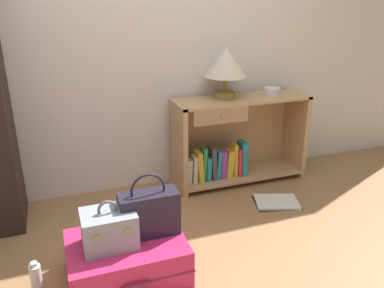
{
  "coord_description": "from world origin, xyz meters",
  "views": [
    {
      "loc": [
        -0.66,
        -1.52,
        1.51
      ],
      "look_at": [
        0.2,
        0.84,
        0.55
      ],
      "focal_mm": 36.66,
      "sensor_mm": 36.0,
      "label": 1
    }
  ],
  "objects_px": {
    "bookshelf": "(234,142)",
    "table_lamp": "(226,64)",
    "suitcase_large": "(127,258)",
    "bottle": "(36,277)",
    "bowl": "(272,91)",
    "handbag": "(149,213)",
    "open_book_on_floor": "(277,202)",
    "train_case": "(109,229)"
  },
  "relations": [
    {
      "from": "bookshelf",
      "to": "train_case",
      "type": "height_order",
      "value": "bookshelf"
    },
    {
      "from": "bowl",
      "to": "suitcase_large",
      "type": "bearing_deg",
      "value": -147.53
    },
    {
      "from": "bookshelf",
      "to": "bowl",
      "type": "xyz_separation_m",
      "value": [
        0.33,
        -0.01,
        0.41
      ]
    },
    {
      "from": "bottle",
      "to": "open_book_on_floor",
      "type": "distance_m",
      "value": 1.78
    },
    {
      "from": "handbag",
      "to": "open_book_on_floor",
      "type": "relative_size",
      "value": 0.96
    },
    {
      "from": "train_case",
      "to": "open_book_on_floor",
      "type": "relative_size",
      "value": 0.74
    },
    {
      "from": "train_case",
      "to": "bottle",
      "type": "relative_size",
      "value": 1.61
    },
    {
      "from": "train_case",
      "to": "open_book_on_floor",
      "type": "bearing_deg",
      "value": 18.03
    },
    {
      "from": "bowl",
      "to": "handbag",
      "type": "height_order",
      "value": "bowl"
    },
    {
      "from": "bowl",
      "to": "suitcase_large",
      "type": "relative_size",
      "value": 0.2
    },
    {
      "from": "train_case",
      "to": "handbag",
      "type": "height_order",
      "value": "handbag"
    },
    {
      "from": "train_case",
      "to": "open_book_on_floor",
      "type": "height_order",
      "value": "train_case"
    },
    {
      "from": "bottle",
      "to": "train_case",
      "type": "bearing_deg",
      "value": -7.28
    },
    {
      "from": "table_lamp",
      "to": "bowl",
      "type": "xyz_separation_m",
      "value": [
        0.41,
        -0.03,
        -0.24
      ]
    },
    {
      "from": "table_lamp",
      "to": "bottle",
      "type": "height_order",
      "value": "table_lamp"
    },
    {
      "from": "bookshelf",
      "to": "open_book_on_floor",
      "type": "relative_size",
      "value": 2.88
    },
    {
      "from": "handbag",
      "to": "bookshelf",
      "type": "bearing_deg",
      "value": 43.09
    },
    {
      "from": "table_lamp",
      "to": "open_book_on_floor",
      "type": "bearing_deg",
      "value": -66.45
    },
    {
      "from": "bookshelf",
      "to": "train_case",
      "type": "distance_m",
      "value": 1.51
    },
    {
      "from": "bowl",
      "to": "bottle",
      "type": "bearing_deg",
      "value": -155.72
    },
    {
      "from": "bookshelf",
      "to": "table_lamp",
      "type": "height_order",
      "value": "table_lamp"
    },
    {
      "from": "bookshelf",
      "to": "table_lamp",
      "type": "relative_size",
      "value": 2.8
    },
    {
      "from": "bookshelf",
      "to": "bowl",
      "type": "distance_m",
      "value": 0.53
    },
    {
      "from": "table_lamp",
      "to": "suitcase_large",
      "type": "distance_m",
      "value": 1.65
    },
    {
      "from": "bookshelf",
      "to": "table_lamp",
      "type": "bearing_deg",
      "value": 164.72
    },
    {
      "from": "suitcase_large",
      "to": "open_book_on_floor",
      "type": "xyz_separation_m",
      "value": [
        1.25,
        0.43,
        -0.11
      ]
    },
    {
      "from": "table_lamp",
      "to": "train_case",
      "type": "height_order",
      "value": "table_lamp"
    },
    {
      "from": "train_case",
      "to": "bookshelf",
      "type": "bearing_deg",
      "value": 38.03
    },
    {
      "from": "table_lamp",
      "to": "train_case",
      "type": "distance_m",
      "value": 1.61
    },
    {
      "from": "suitcase_large",
      "to": "train_case",
      "type": "xyz_separation_m",
      "value": [
        -0.09,
        -0.01,
        0.22
      ]
    },
    {
      "from": "suitcase_large",
      "to": "open_book_on_floor",
      "type": "height_order",
      "value": "suitcase_large"
    },
    {
      "from": "bookshelf",
      "to": "table_lamp",
      "type": "distance_m",
      "value": 0.66
    },
    {
      "from": "bookshelf",
      "to": "suitcase_large",
      "type": "bearing_deg",
      "value": -140.06
    },
    {
      "from": "bookshelf",
      "to": "open_book_on_floor",
      "type": "xyz_separation_m",
      "value": [
        0.14,
        -0.5,
        -0.34
      ]
    },
    {
      "from": "suitcase_large",
      "to": "table_lamp",
      "type": "bearing_deg",
      "value": 42.85
    },
    {
      "from": "bowl",
      "to": "handbag",
      "type": "relative_size",
      "value": 0.35
    },
    {
      "from": "bottle",
      "to": "table_lamp",
      "type": "bearing_deg",
      "value": 30.86
    },
    {
      "from": "open_book_on_floor",
      "to": "handbag",
      "type": "bearing_deg",
      "value": -160.03
    },
    {
      "from": "bottle",
      "to": "open_book_on_floor",
      "type": "bearing_deg",
      "value": 12.43
    },
    {
      "from": "train_case",
      "to": "table_lamp",
      "type": "bearing_deg",
      "value": 40.74
    },
    {
      "from": "suitcase_large",
      "to": "bottle",
      "type": "relative_size",
      "value": 3.65
    },
    {
      "from": "bottle",
      "to": "bookshelf",
      "type": "bearing_deg",
      "value": 28.9
    }
  ]
}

